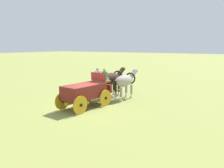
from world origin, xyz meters
name	(u,v)px	position (x,y,z in m)	size (l,w,h in m)	color
ground_plane	(84,108)	(0.00, 0.00, 0.00)	(220.00, 220.00, 0.00)	olive
show_wagon	(86,91)	(0.18, -0.02, 1.11)	(5.92, 2.11, 2.55)	maroon
draft_horse_near	(112,79)	(3.87, 0.28, 1.42)	(3.18, 1.17, 2.30)	#331E14
draft_horse_off	(125,81)	(3.76, -1.01, 1.38)	(3.08, 1.11, 2.25)	#9E998E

